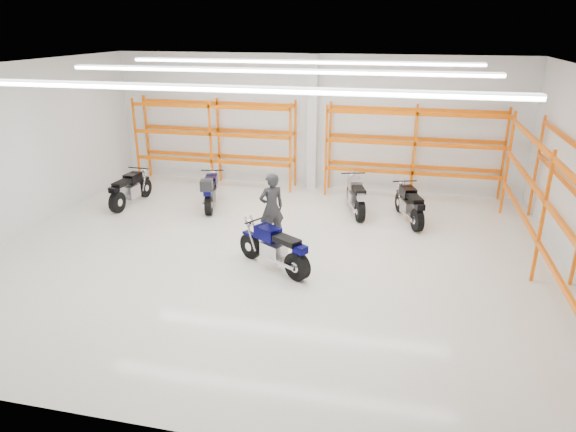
% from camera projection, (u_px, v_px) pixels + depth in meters
% --- Properties ---
extents(ground, '(14.00, 14.00, 0.00)m').
position_uv_depth(ground, '(269.00, 255.00, 12.77)').
color(ground, silver).
rests_on(ground, ground).
extents(room_shell, '(14.02, 12.02, 4.51)m').
position_uv_depth(room_shell, '(267.00, 123.00, 11.64)').
color(room_shell, white).
rests_on(room_shell, ground).
extents(motorcycle_main, '(1.99, 1.34, 1.11)m').
position_uv_depth(motorcycle_main, '(276.00, 250.00, 11.83)').
color(motorcycle_main, black).
rests_on(motorcycle_main, ground).
extents(motorcycle_back_a, '(0.73, 2.20, 1.08)m').
position_uv_depth(motorcycle_back_a, '(129.00, 190.00, 16.10)').
color(motorcycle_back_a, black).
rests_on(motorcycle_back_a, ground).
extents(motorcycle_back_b, '(0.93, 2.22, 1.15)m').
position_uv_depth(motorcycle_back_b, '(210.00, 192.00, 15.80)').
color(motorcycle_back_b, black).
rests_on(motorcycle_back_b, ground).
extents(motorcycle_back_c, '(0.92, 2.19, 1.10)m').
position_uv_depth(motorcycle_back_c, '(356.00, 197.00, 15.42)').
color(motorcycle_back_c, black).
rests_on(motorcycle_back_c, ground).
extents(motorcycle_back_d, '(0.96, 2.12, 1.08)m').
position_uv_depth(motorcycle_back_d, '(410.00, 206.00, 14.72)').
color(motorcycle_back_d, black).
rests_on(motorcycle_back_d, ground).
extents(standing_man, '(0.81, 0.77, 1.86)m').
position_uv_depth(standing_man, '(272.00, 208.00, 13.27)').
color(standing_man, black).
rests_on(standing_man, ground).
extents(structural_column, '(0.32, 0.32, 4.50)m').
position_uv_depth(structural_column, '(312.00, 123.00, 17.29)').
color(structural_column, white).
rests_on(structural_column, ground).
extents(pallet_racking_back_left, '(5.67, 0.87, 3.00)m').
position_uv_depth(pallet_racking_back_left, '(214.00, 135.00, 17.85)').
color(pallet_racking_back_left, orange).
rests_on(pallet_racking_back_left, ground).
extents(pallet_racking_back_right, '(5.67, 0.87, 3.00)m').
position_uv_depth(pallet_racking_back_right, '(415.00, 144.00, 16.43)').
color(pallet_racking_back_right, orange).
rests_on(pallet_racking_back_right, ground).
extents(pallet_racking_side, '(0.87, 9.07, 3.00)m').
position_uv_depth(pallet_racking_side, '(566.00, 206.00, 10.78)').
color(pallet_racking_side, orange).
rests_on(pallet_racking_side, ground).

